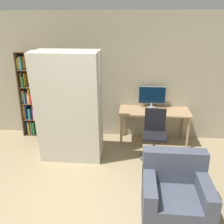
% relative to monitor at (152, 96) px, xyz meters
% --- Properties ---
extents(wall_back, '(8.00, 0.06, 2.70)m').
position_rel_monitor_xyz_m(wall_back, '(-1.07, 0.14, 0.37)').
color(wall_back, tan).
rests_on(wall_back, ground).
extents(desk, '(1.47, 0.63, 0.73)m').
position_rel_monitor_xyz_m(desk, '(0.05, -0.21, -0.35)').
color(desk, tan).
rests_on(desk, ground).
extents(monitor, '(0.58, 0.18, 0.47)m').
position_rel_monitor_xyz_m(monitor, '(0.00, 0.00, 0.00)').
color(monitor, '#B7B7BC').
rests_on(monitor, desk).
extents(office_chair, '(0.52, 0.52, 0.94)m').
position_rel_monitor_xyz_m(office_chair, '(0.03, -0.86, -0.60)').
color(office_chair, '#4C4C51').
rests_on(office_chair, ground).
extents(bookshelf, '(0.84, 0.30, 1.89)m').
position_rel_monitor_xyz_m(bookshelf, '(-2.58, -0.01, -0.10)').
color(bookshelf, brown).
rests_on(bookshelf, ground).
extents(mattress_near, '(1.12, 0.46, 2.04)m').
position_rel_monitor_xyz_m(mattress_near, '(-1.52, -1.21, 0.04)').
color(mattress_near, beige).
rests_on(mattress_near, ground).
extents(mattress_far, '(1.12, 0.32, 2.03)m').
position_rel_monitor_xyz_m(mattress_far, '(-1.52, -0.89, 0.03)').
color(mattress_far, beige).
rests_on(mattress_far, ground).
extents(armchair, '(0.85, 0.80, 0.85)m').
position_rel_monitor_xyz_m(armchair, '(0.20, -2.41, -0.66)').
color(armchair, '#474C5B').
rests_on(armchair, ground).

